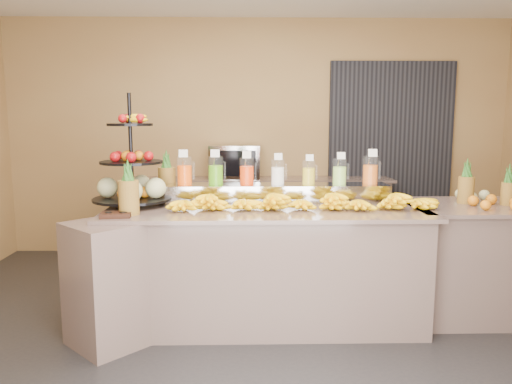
{
  "coord_description": "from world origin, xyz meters",
  "views": [
    {
      "loc": [
        -0.17,
        -3.57,
        1.63
      ],
      "look_at": [
        -0.08,
        0.3,
        1.06
      ],
      "focal_mm": 35.0,
      "sensor_mm": 36.0,
      "label": 1
    }
  ],
  "objects_px": {
    "pitcher_tray": "(278,193)",
    "fruit_stand": "(137,177)",
    "banana_heap": "(303,200)",
    "right_fruit_pile": "(490,197)",
    "oven_warmer": "(236,162)",
    "condiment_caddy": "(116,215)"
  },
  "relations": [
    {
      "from": "oven_warmer",
      "to": "pitcher_tray",
      "type": "bearing_deg",
      "value": -73.14
    },
    {
      "from": "banana_heap",
      "to": "condiment_caddy",
      "type": "height_order",
      "value": "banana_heap"
    },
    {
      "from": "right_fruit_pile",
      "to": "fruit_stand",
      "type": "bearing_deg",
      "value": 177.76
    },
    {
      "from": "fruit_stand",
      "to": "condiment_caddy",
      "type": "bearing_deg",
      "value": -102.41
    },
    {
      "from": "fruit_stand",
      "to": "right_fruit_pile",
      "type": "relative_size",
      "value": 2.13
    },
    {
      "from": "banana_heap",
      "to": "oven_warmer",
      "type": "relative_size",
      "value": 3.56
    },
    {
      "from": "fruit_stand",
      "to": "condiment_caddy",
      "type": "distance_m",
      "value": 0.54
    },
    {
      "from": "fruit_stand",
      "to": "oven_warmer",
      "type": "bearing_deg",
      "value": 60.83
    },
    {
      "from": "pitcher_tray",
      "to": "fruit_stand",
      "type": "xyz_separation_m",
      "value": [
        -1.15,
        -0.13,
        0.15
      ]
    },
    {
      "from": "right_fruit_pile",
      "to": "oven_warmer",
      "type": "relative_size",
      "value": 0.72
    },
    {
      "from": "pitcher_tray",
      "to": "banana_heap",
      "type": "relative_size",
      "value": 0.89
    },
    {
      "from": "pitcher_tray",
      "to": "fruit_stand",
      "type": "bearing_deg",
      "value": -173.52
    },
    {
      "from": "banana_heap",
      "to": "condiment_caddy",
      "type": "bearing_deg",
      "value": -168.35
    },
    {
      "from": "fruit_stand",
      "to": "condiment_caddy",
      "type": "xyz_separation_m",
      "value": [
        -0.05,
        -0.5,
        -0.21
      ]
    },
    {
      "from": "pitcher_tray",
      "to": "oven_warmer",
      "type": "relative_size",
      "value": 3.17
    },
    {
      "from": "condiment_caddy",
      "to": "oven_warmer",
      "type": "relative_size",
      "value": 0.36
    },
    {
      "from": "banana_heap",
      "to": "fruit_stand",
      "type": "bearing_deg",
      "value": 170.78
    },
    {
      "from": "pitcher_tray",
      "to": "condiment_caddy",
      "type": "distance_m",
      "value": 1.36
    },
    {
      "from": "pitcher_tray",
      "to": "banana_heap",
      "type": "distance_m",
      "value": 0.39
    },
    {
      "from": "banana_heap",
      "to": "right_fruit_pile",
      "type": "height_order",
      "value": "right_fruit_pile"
    },
    {
      "from": "pitcher_tray",
      "to": "fruit_stand",
      "type": "distance_m",
      "value": 1.16
    },
    {
      "from": "right_fruit_pile",
      "to": "pitcher_tray",
      "type": "bearing_deg",
      "value": 171.89
    }
  ]
}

